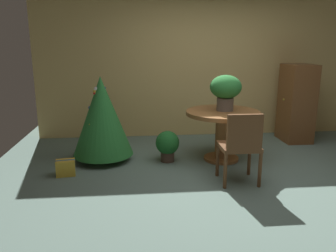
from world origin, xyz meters
TOP-DOWN VIEW (x-y plane):
  - ground_plane at (0.00, 0.00)m, footprint 6.60×6.60m
  - back_wall_panel at (0.00, 2.20)m, footprint 6.00×0.10m
  - round_dining_table at (0.04, 0.71)m, footprint 1.08×1.08m
  - flower_vase at (0.07, 0.75)m, footprint 0.46×0.46m
  - wooden_chair_near at (0.04, -0.18)m, footprint 0.47×0.43m
  - holiday_tree at (-1.72, 0.87)m, footprint 0.88×0.88m
  - gift_box_gold at (-2.16, 0.31)m, footprint 0.27×0.21m
  - wooden_cabinet at (1.59, 1.61)m, footprint 0.48×0.61m
  - potted_plant at (-0.77, 0.72)m, footprint 0.35×0.35m

SIDE VIEW (x-z plane):
  - ground_plane at x=0.00m, z-range 0.00..0.00m
  - gift_box_gold at x=-2.16m, z-range 0.00..0.21m
  - potted_plant at x=-0.77m, z-range 0.03..0.49m
  - wooden_chair_near at x=0.04m, z-range 0.06..0.97m
  - round_dining_table at x=0.04m, z-range 0.18..0.93m
  - holiday_tree at x=-1.72m, z-range 0.05..1.30m
  - wooden_cabinet at x=1.59m, z-range 0.00..1.35m
  - flower_vase at x=0.07m, z-range 0.80..1.32m
  - back_wall_panel at x=0.00m, z-range 0.00..2.60m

